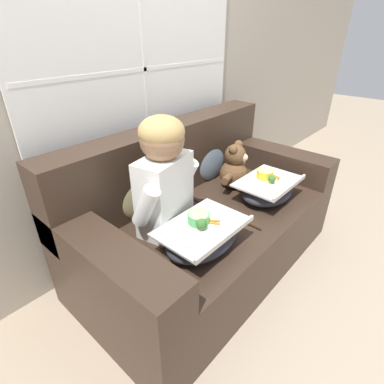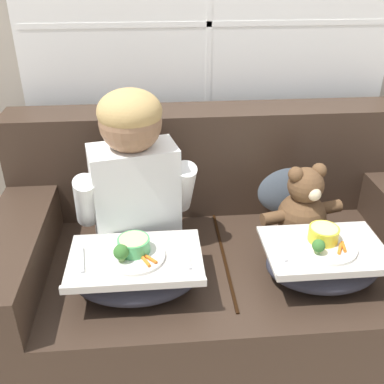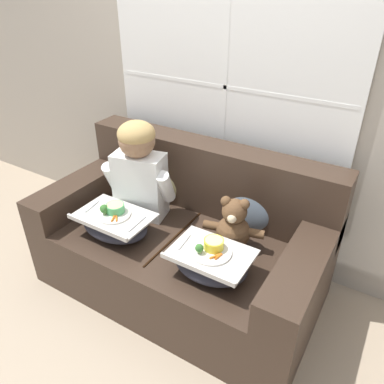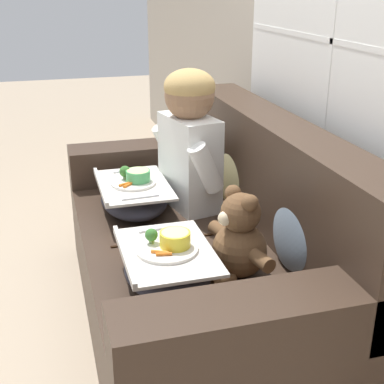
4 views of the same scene
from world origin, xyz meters
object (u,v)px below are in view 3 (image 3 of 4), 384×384
at_px(couch, 185,242).
at_px(child_figure, 139,166).
at_px(throw_pillow_behind_child, 161,177).
at_px(throw_pillow_behind_teddy, 250,204).
at_px(teddy_bear, 233,227).
at_px(lap_tray_teddy, 211,262).
at_px(lap_tray_child, 115,223).

bearing_deg(couch, child_figure, -179.42).
height_order(throw_pillow_behind_child, throw_pillow_behind_teddy, throw_pillow_behind_child).
relative_size(child_figure, teddy_bear, 1.81).
height_order(couch, teddy_bear, couch).
distance_m(throw_pillow_behind_child, lap_tray_teddy, 0.87).
relative_size(throw_pillow_behind_child, lap_tray_child, 0.80).
distance_m(child_figure, lap_tray_teddy, 0.81).
relative_size(child_figure, lap_tray_child, 1.41).
bearing_deg(throw_pillow_behind_child, couch, -33.94).
bearing_deg(child_figure, teddy_bear, -0.29).
height_order(throw_pillow_behind_teddy, child_figure, child_figure).
xyz_separation_m(child_figure, lap_tray_teddy, (0.70, -0.28, -0.29)).
bearing_deg(lap_tray_teddy, couch, 141.10).
relative_size(throw_pillow_behind_child, child_figure, 0.56).
xyz_separation_m(couch, throw_pillow_behind_child, (-0.35, 0.24, 0.29)).
relative_size(throw_pillow_behind_teddy, child_figure, 0.55).
relative_size(couch, lap_tray_teddy, 4.12).
bearing_deg(teddy_bear, throw_pillow_behind_child, 160.92).
xyz_separation_m(lap_tray_child, lap_tray_teddy, (0.70, 0.00, 0.00)).
bearing_deg(child_figure, throw_pillow_behind_teddy, 18.86).
xyz_separation_m(couch, lap_tray_child, (-0.35, -0.28, 0.20)).
bearing_deg(lap_tray_teddy, throw_pillow_behind_teddy, 89.96).
bearing_deg(lap_tray_child, child_figure, 89.85).
relative_size(throw_pillow_behind_teddy, teddy_bear, 0.99).
bearing_deg(child_figure, lap_tray_child, -90.15).
bearing_deg(throw_pillow_behind_teddy, throw_pillow_behind_child, 180.00).
xyz_separation_m(couch, teddy_bear, (0.35, -0.01, 0.27)).
bearing_deg(teddy_bear, throw_pillow_behind_teddy, 90.27).
bearing_deg(couch, throw_pillow_behind_child, 146.06).
bearing_deg(child_figure, throw_pillow_behind_child, 90.06).
distance_m(couch, throw_pillow_behind_child, 0.51).
height_order(throw_pillow_behind_child, lap_tray_child, throw_pillow_behind_child).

